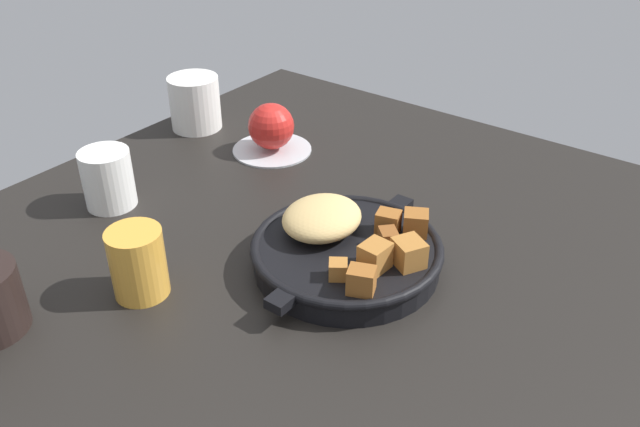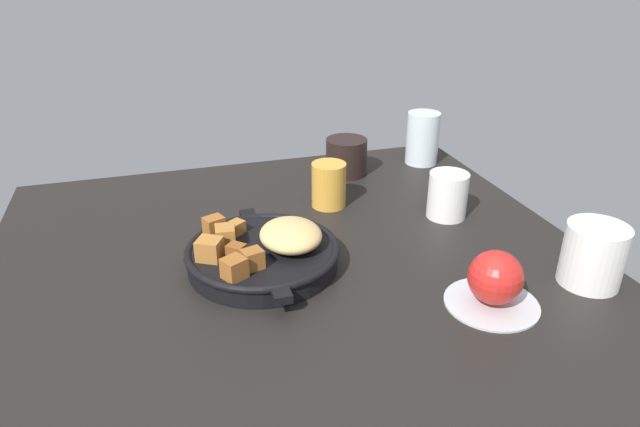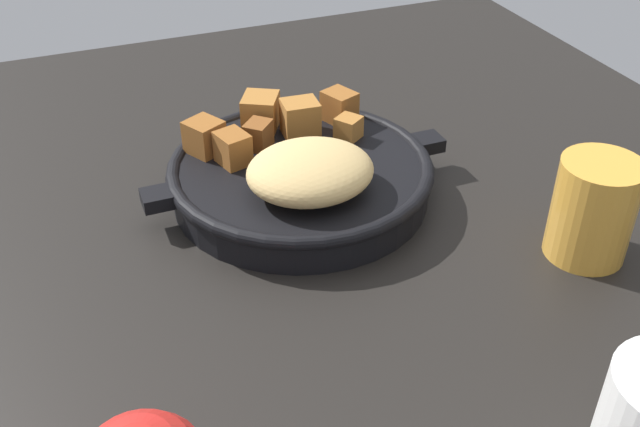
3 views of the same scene
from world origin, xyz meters
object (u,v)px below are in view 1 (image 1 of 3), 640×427
(red_apple, at_px, (271,126))
(ceramic_mug_white, at_px, (195,103))
(cast_iron_skillet, at_px, (345,248))
(white_creamer_pitcher, at_px, (108,179))
(juice_glass_amber, at_px, (138,263))

(red_apple, bearing_deg, ceramic_mug_white, 93.07)
(ceramic_mug_white, bearing_deg, cast_iron_skillet, -112.02)
(cast_iron_skillet, distance_m, white_creamer_pitcher, 0.35)
(ceramic_mug_white, bearing_deg, red_apple, -86.93)
(red_apple, distance_m, juice_glass_amber, 0.38)
(cast_iron_skillet, bearing_deg, red_apple, 55.91)
(cast_iron_skillet, xyz_separation_m, juice_glass_amber, (-0.18, 0.15, 0.02))
(red_apple, distance_m, ceramic_mug_white, 0.16)
(white_creamer_pitcher, bearing_deg, juice_glass_amber, -119.19)
(ceramic_mug_white, bearing_deg, white_creamer_pitcher, -160.10)
(cast_iron_skillet, distance_m, juice_glass_amber, 0.24)
(juice_glass_amber, bearing_deg, white_creamer_pitcher, 60.81)
(red_apple, height_order, white_creamer_pitcher, white_creamer_pitcher)
(white_creamer_pitcher, bearing_deg, red_apple, -15.06)
(red_apple, height_order, juice_glass_amber, juice_glass_amber)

